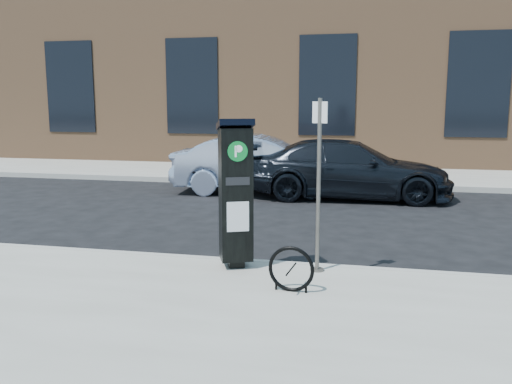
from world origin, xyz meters
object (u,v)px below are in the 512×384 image
(car_dark, at_px, (349,169))
(parking_kiosk, at_px, (236,192))
(sign_pole, at_px, (319,187))
(car_silver, at_px, (262,164))
(bike_rack, at_px, (291,269))

(car_dark, bearing_deg, parking_kiosk, 167.47)
(sign_pole, xyz_separation_m, car_silver, (-2.23, 6.99, -0.54))
(sign_pole, height_order, car_dark, sign_pole)
(bike_rack, distance_m, car_dark, 7.60)
(sign_pole, relative_size, bike_rack, 4.07)
(parking_kiosk, distance_m, car_silver, 7.14)
(car_silver, bearing_deg, parking_kiosk, -175.93)
(parking_kiosk, height_order, car_dark, parking_kiosk)
(parking_kiosk, height_order, bike_rack, parking_kiosk)
(car_silver, distance_m, car_dark, 2.35)
(parking_kiosk, height_order, sign_pole, sign_pole)
(sign_pole, height_order, car_silver, sign_pole)
(car_silver, bearing_deg, car_dark, -101.89)
(bike_rack, bearing_deg, car_silver, 109.05)
(sign_pole, distance_m, bike_rack, 1.28)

